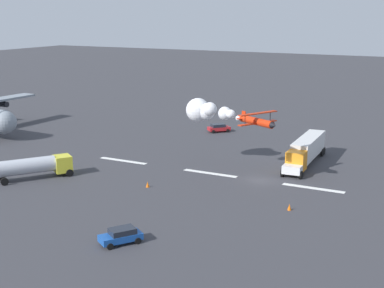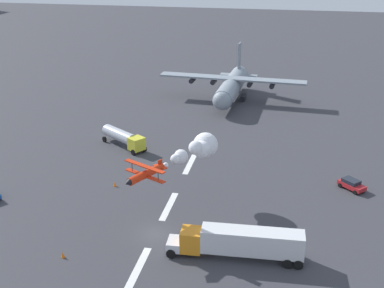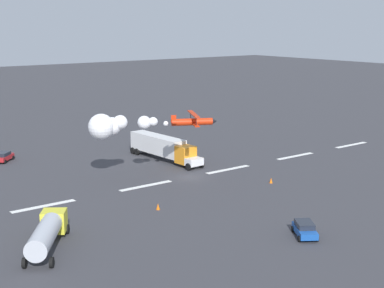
{
  "view_description": "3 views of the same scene",
  "coord_description": "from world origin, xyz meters",
  "px_view_note": "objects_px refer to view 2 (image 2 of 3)",
  "views": [
    {
      "loc": [
        -24.9,
        67.27,
        21.92
      ],
      "look_at": [
        8.03,
        3.95,
        4.91
      ],
      "focal_mm": 52.54,
      "sensor_mm": 36.0,
      "label": 1
    },
    {
      "loc": [
        -53.26,
        -15.39,
        34.51
      ],
      "look_at": [
        23.47,
        0.0,
        2.86
      ],
      "focal_mm": 47.91,
      "sensor_mm": 36.0,
      "label": 2
    },
    {
      "loc": [
        47.61,
        63.31,
        21.51
      ],
      "look_at": [
        0.24,
        0.98,
        4.99
      ],
      "focal_mm": 54.3,
      "sensor_mm": 36.0,
      "label": 3
    }
  ],
  "objects_px": {
    "cargo_transport_plane": "(231,87)",
    "followme_car_yellow": "(352,184)",
    "traffic_cone_far": "(115,184)",
    "semi_truck_orange": "(240,242)",
    "fuel_tanker_truck": "(124,137)",
    "traffic_cone_near": "(63,255)",
    "stunt_biplane_red": "(197,150)"
  },
  "relations": [
    {
      "from": "cargo_transport_plane",
      "to": "followme_car_yellow",
      "type": "height_order",
      "value": "cargo_transport_plane"
    },
    {
      "from": "cargo_transport_plane",
      "to": "traffic_cone_far",
      "type": "height_order",
      "value": "cargo_transport_plane"
    },
    {
      "from": "semi_truck_orange",
      "to": "followme_car_yellow",
      "type": "distance_m",
      "value": 25.1
    },
    {
      "from": "fuel_tanker_truck",
      "to": "followme_car_yellow",
      "type": "distance_m",
      "value": 39.27
    },
    {
      "from": "fuel_tanker_truck",
      "to": "traffic_cone_far",
      "type": "height_order",
      "value": "fuel_tanker_truck"
    },
    {
      "from": "semi_truck_orange",
      "to": "cargo_transport_plane",
      "type": "bearing_deg",
      "value": 8.3
    },
    {
      "from": "semi_truck_orange",
      "to": "traffic_cone_near",
      "type": "distance_m",
      "value": 20.53
    },
    {
      "from": "fuel_tanker_truck",
      "to": "stunt_biplane_red",
      "type": "bearing_deg",
      "value": -136.87
    },
    {
      "from": "semi_truck_orange",
      "to": "traffic_cone_near",
      "type": "xyz_separation_m",
      "value": [
        -4.03,
        20.05,
        -1.76
      ]
    },
    {
      "from": "cargo_transport_plane",
      "to": "traffic_cone_near",
      "type": "bearing_deg",
      "value": 170.01
    },
    {
      "from": "stunt_biplane_red",
      "to": "fuel_tanker_truck",
      "type": "relative_size",
      "value": 1.71
    },
    {
      "from": "followme_car_yellow",
      "to": "traffic_cone_near",
      "type": "bearing_deg",
      "value": 125.69
    },
    {
      "from": "cargo_transport_plane",
      "to": "semi_truck_orange",
      "type": "xyz_separation_m",
      "value": [
        -60.05,
        -8.76,
        -1.33
      ]
    },
    {
      "from": "cargo_transport_plane",
      "to": "semi_truck_orange",
      "type": "bearing_deg",
      "value": -171.7
    },
    {
      "from": "traffic_cone_far",
      "to": "followme_car_yellow",
      "type": "bearing_deg",
      "value": -80.13
    },
    {
      "from": "traffic_cone_near",
      "to": "traffic_cone_far",
      "type": "distance_m",
      "value": 18.65
    },
    {
      "from": "stunt_biplane_red",
      "to": "traffic_cone_near",
      "type": "relative_size",
      "value": 21.56
    },
    {
      "from": "traffic_cone_near",
      "to": "semi_truck_orange",
      "type": "bearing_deg",
      "value": -78.64
    },
    {
      "from": "stunt_biplane_red",
      "to": "fuel_tanker_truck",
      "type": "xyz_separation_m",
      "value": [
        17.59,
        16.48,
        -6.21
      ]
    },
    {
      "from": "stunt_biplane_red",
      "to": "traffic_cone_far",
      "type": "relative_size",
      "value": 21.56
    },
    {
      "from": "stunt_biplane_red",
      "to": "cargo_transport_plane",
      "type": "bearing_deg",
      "value": 1.62
    },
    {
      "from": "cargo_transport_plane",
      "to": "semi_truck_orange",
      "type": "height_order",
      "value": "cargo_transport_plane"
    },
    {
      "from": "semi_truck_orange",
      "to": "fuel_tanker_truck",
      "type": "relative_size",
      "value": 1.67
    },
    {
      "from": "stunt_biplane_red",
      "to": "semi_truck_orange",
      "type": "distance_m",
      "value": 15.49
    },
    {
      "from": "followme_car_yellow",
      "to": "stunt_biplane_red",
      "type": "bearing_deg",
      "value": 111.0
    },
    {
      "from": "semi_truck_orange",
      "to": "traffic_cone_far",
      "type": "height_order",
      "value": "semi_truck_orange"
    },
    {
      "from": "stunt_biplane_red",
      "to": "followme_car_yellow",
      "type": "height_order",
      "value": "stunt_biplane_red"
    },
    {
      "from": "stunt_biplane_red",
      "to": "semi_truck_orange",
      "type": "bearing_deg",
      "value": -148.92
    },
    {
      "from": "traffic_cone_far",
      "to": "traffic_cone_near",
      "type": "bearing_deg",
      "value": -179.45
    },
    {
      "from": "cargo_transport_plane",
      "to": "stunt_biplane_red",
      "type": "distance_m",
      "value": 47.98
    },
    {
      "from": "fuel_tanker_truck",
      "to": "traffic_cone_near",
      "type": "height_order",
      "value": "fuel_tanker_truck"
    },
    {
      "from": "traffic_cone_far",
      "to": "cargo_transport_plane",
      "type": "bearing_deg",
      "value": -14.16
    }
  ]
}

